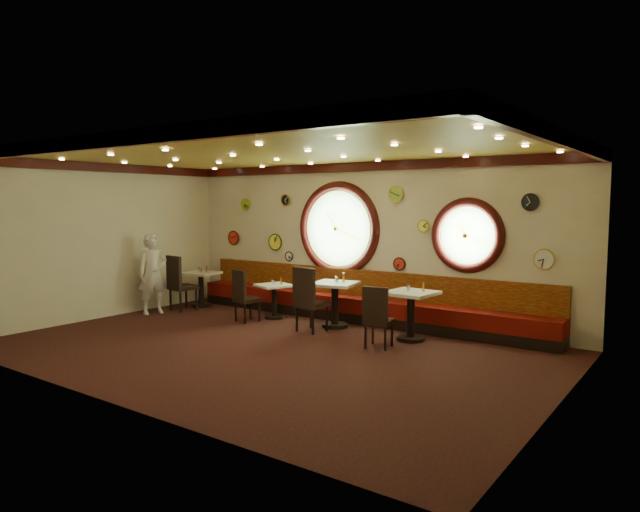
{
  "coord_description": "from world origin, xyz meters",
  "views": [
    {
      "loc": [
        6.0,
        -6.94,
        2.4
      ],
      "look_at": [
        0.48,
        0.8,
        1.5
      ],
      "focal_mm": 32.0,
      "sensor_mm": 36.0,
      "label": 1
    }
  ],
  "objects_px": {
    "chair_b": "(243,292)",
    "condiment_a_pepper": "(201,271)",
    "table_d": "(411,310)",
    "condiment_b_bottle": "(281,281)",
    "condiment_c_salt": "(336,279)",
    "chair_d": "(377,313)",
    "condiment_c_bottle": "(344,277)",
    "chair_c": "(308,295)",
    "table_b": "(274,297)",
    "table_c": "(335,299)",
    "condiment_c_pepper": "(337,280)",
    "waiter": "(153,274)",
    "condiment_a_salt": "(199,269)",
    "condiment_a_bottle": "(206,269)",
    "condiment_d_pepper": "(408,288)",
    "condiment_b_pepper": "(274,283)",
    "condiment_d_salt": "(409,288)",
    "condiment_d_bottle": "(423,287)",
    "condiment_b_salt": "(272,282)",
    "chair_a": "(179,279)"
  },
  "relations": [
    {
      "from": "condiment_b_salt",
      "to": "condiment_b_pepper",
      "type": "bearing_deg",
      "value": -38.19
    },
    {
      "from": "condiment_a_bottle",
      "to": "condiment_c_bottle",
      "type": "xyz_separation_m",
      "value": [
        3.77,
        0.02,
        0.09
      ]
    },
    {
      "from": "table_c",
      "to": "condiment_c_pepper",
      "type": "relative_size",
      "value": 8.86
    },
    {
      "from": "condiment_c_salt",
      "to": "condiment_a_bottle",
      "type": "distance_m",
      "value": 3.62
    },
    {
      "from": "chair_d",
      "to": "condiment_c_bottle",
      "type": "bearing_deg",
      "value": 131.59
    },
    {
      "from": "condiment_b_pepper",
      "to": "condiment_b_bottle",
      "type": "relative_size",
      "value": 0.67
    },
    {
      "from": "condiment_a_salt",
      "to": "condiment_a_bottle",
      "type": "relative_size",
      "value": 0.75
    },
    {
      "from": "chair_c",
      "to": "table_b",
      "type": "bearing_deg",
      "value": 160.11
    },
    {
      "from": "condiment_d_salt",
      "to": "condiment_d_bottle",
      "type": "distance_m",
      "value": 0.25
    },
    {
      "from": "condiment_c_bottle",
      "to": "condiment_b_bottle",
      "type": "bearing_deg",
      "value": -175.98
    },
    {
      "from": "table_b",
      "to": "condiment_c_bottle",
      "type": "height_order",
      "value": "condiment_c_bottle"
    },
    {
      "from": "table_b",
      "to": "condiment_d_salt",
      "type": "relative_size",
      "value": 8.32
    },
    {
      "from": "table_d",
      "to": "chair_d",
      "type": "distance_m",
      "value": 0.86
    },
    {
      "from": "table_c",
      "to": "waiter",
      "type": "height_order",
      "value": "waiter"
    },
    {
      "from": "table_d",
      "to": "condiment_c_salt",
      "type": "height_order",
      "value": "condiment_c_salt"
    },
    {
      "from": "condiment_c_pepper",
      "to": "waiter",
      "type": "relative_size",
      "value": 0.06
    },
    {
      "from": "table_d",
      "to": "condiment_b_bottle",
      "type": "relative_size",
      "value": 6.14
    },
    {
      "from": "chair_b",
      "to": "condiment_d_pepper",
      "type": "distance_m",
      "value": 3.44
    },
    {
      "from": "condiment_a_salt",
      "to": "waiter",
      "type": "bearing_deg",
      "value": -93.28
    },
    {
      "from": "table_d",
      "to": "condiment_b_pepper",
      "type": "xyz_separation_m",
      "value": [
        -3.11,
        0.03,
        0.21
      ]
    },
    {
      "from": "condiment_a_bottle",
      "to": "chair_d",
      "type": "bearing_deg",
      "value": -11.89
    },
    {
      "from": "condiment_d_salt",
      "to": "condiment_b_bottle",
      "type": "height_order",
      "value": "condiment_d_salt"
    },
    {
      "from": "condiment_b_pepper",
      "to": "condiment_c_bottle",
      "type": "height_order",
      "value": "condiment_c_bottle"
    },
    {
      "from": "condiment_b_bottle",
      "to": "table_c",
      "type": "bearing_deg",
      "value": -1.68
    },
    {
      "from": "chair_c",
      "to": "condiment_b_bottle",
      "type": "bearing_deg",
      "value": 154.84
    },
    {
      "from": "chair_d",
      "to": "waiter",
      "type": "distance_m",
      "value": 5.44
    },
    {
      "from": "table_d",
      "to": "waiter",
      "type": "relative_size",
      "value": 0.5
    },
    {
      "from": "table_d",
      "to": "condiment_b_bottle",
      "type": "xyz_separation_m",
      "value": [
        -3.03,
        0.16,
        0.24
      ]
    },
    {
      "from": "condiment_c_bottle",
      "to": "chair_c",
      "type": "bearing_deg",
      "value": -107.95
    },
    {
      "from": "table_c",
      "to": "chair_a",
      "type": "xyz_separation_m",
      "value": [
        -3.72,
        -0.65,
        0.15
      ]
    },
    {
      "from": "condiment_c_salt",
      "to": "condiment_d_bottle",
      "type": "relative_size",
      "value": 0.69
    },
    {
      "from": "condiment_c_salt",
      "to": "condiment_a_pepper",
      "type": "height_order",
      "value": "condiment_c_salt"
    },
    {
      "from": "condiment_c_bottle",
      "to": "waiter",
      "type": "height_order",
      "value": "waiter"
    },
    {
      "from": "table_d",
      "to": "condiment_c_pepper",
      "type": "xyz_separation_m",
      "value": [
        -1.59,
        0.08,
        0.38
      ]
    },
    {
      "from": "condiment_a_pepper",
      "to": "condiment_c_bottle",
      "type": "height_order",
      "value": "condiment_c_bottle"
    },
    {
      "from": "table_d",
      "to": "condiment_a_pepper",
      "type": "relative_size",
      "value": 9.04
    },
    {
      "from": "condiment_d_pepper",
      "to": "condiment_a_bottle",
      "type": "xyz_separation_m",
      "value": [
        -5.29,
        0.28,
        -0.05
      ]
    },
    {
      "from": "condiment_b_salt",
      "to": "condiment_b_bottle",
      "type": "bearing_deg",
      "value": 5.06
    },
    {
      "from": "chair_b",
      "to": "condiment_c_bottle",
      "type": "distance_m",
      "value": 2.06
    },
    {
      "from": "chair_d",
      "to": "condiment_c_bottle",
      "type": "relative_size",
      "value": 3.67
    },
    {
      "from": "condiment_a_salt",
      "to": "waiter",
      "type": "xyz_separation_m",
      "value": [
        -0.07,
        -1.25,
        0.01
      ]
    },
    {
      "from": "condiment_b_pepper",
      "to": "condiment_b_bottle",
      "type": "xyz_separation_m",
      "value": [
        0.09,
        0.13,
        0.02
      ]
    },
    {
      "from": "condiment_a_bottle",
      "to": "condiment_b_pepper",
      "type": "bearing_deg",
      "value": -5.63
    },
    {
      "from": "condiment_b_pepper",
      "to": "table_d",
      "type": "bearing_deg",
      "value": -0.48
    },
    {
      "from": "condiment_b_salt",
      "to": "condiment_d_pepper",
      "type": "relative_size",
      "value": 0.78
    },
    {
      "from": "chair_c",
      "to": "condiment_d_bottle",
      "type": "xyz_separation_m",
      "value": [
        2.0,
        0.65,
        0.25
      ]
    },
    {
      "from": "chair_b",
      "to": "condiment_a_pepper",
      "type": "height_order",
      "value": "chair_b"
    },
    {
      "from": "chair_d",
      "to": "condiment_d_bottle",
      "type": "bearing_deg",
      "value": 58.86
    },
    {
      "from": "condiment_c_salt",
      "to": "waiter",
      "type": "height_order",
      "value": "waiter"
    },
    {
      "from": "condiment_a_bottle",
      "to": "condiment_c_bottle",
      "type": "bearing_deg",
      "value": 0.26
    }
  ]
}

